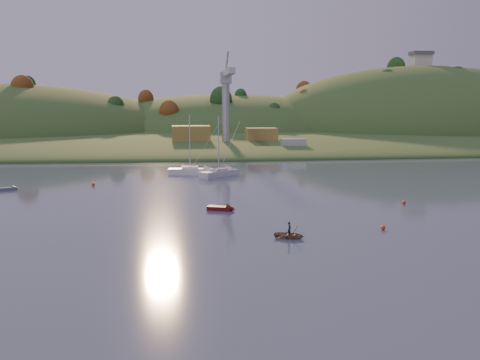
{
  "coord_description": "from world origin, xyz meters",
  "views": [
    {
      "loc": [
        -11.71,
        -34.44,
        13.35
      ],
      "look_at": [
        -3.31,
        38.35,
        2.97
      ],
      "focal_mm": 40.0,
      "sensor_mm": 36.0,
      "label": 1
    }
  ],
  "objects": [
    {
      "name": "canoe",
      "position": [
        -0.75,
        17.12,
        0.32
      ],
      "size": [
        3.66,
        3.2,
        0.63
      ],
      "primitive_type": "imported",
      "rotation": [
        0.0,
        0.0,
        1.17
      ],
      "color": "#836348",
      "rests_on": "ground"
    },
    {
      "name": "hill_center",
      "position": [
        10.0,
        210.0,
        0.0
      ],
      "size": [
        140.0,
        120.0,
        36.0
      ],
      "primitive_type": "ellipsoid",
      "color": "#26431B",
      "rests_on": "ground"
    },
    {
      "name": "sailboat_near",
      "position": [
        -4.32,
        64.3,
        0.73
      ],
      "size": [
        7.7,
        7.26,
        11.3
      ],
      "rotation": [
        0.0,
        0.0,
        0.73
      ],
      "color": "silver",
      "rests_on": "ground"
    },
    {
      "name": "shore_slope",
      "position": [
        0.0,
        165.0,
        0.0
      ],
      "size": [
        640.0,
        150.0,
        7.0
      ],
      "primitive_type": "ellipsoid",
      "color": "#26431B",
      "rests_on": "ground"
    },
    {
      "name": "grey_dinghy",
      "position": [
        -38.01,
        52.18,
        0.22
      ],
      "size": [
        3.07,
        2.0,
        1.08
      ],
      "rotation": [
        0.0,
        0.0,
        0.35
      ],
      "color": "slate",
      "rests_on": "ground"
    },
    {
      "name": "red_tender",
      "position": [
        -5.98,
        31.91,
        0.26
      ],
      "size": [
        3.83,
        2.56,
        1.24
      ],
      "rotation": [
        0.0,
        0.0,
        -0.4
      ],
      "color": "#550C0F",
      "rests_on": "ground"
    },
    {
      "name": "buoy_2",
      "position": [
        -25.84,
        55.07,
        0.25
      ],
      "size": [
        0.5,
        0.5,
        0.5
      ],
      "primitive_type": "sphere",
      "color": "#FF340D",
      "rests_on": "ground"
    },
    {
      "name": "buoy_3",
      "position": [
        -6.39,
        62.58,
        0.25
      ],
      "size": [
        0.5,
        0.5,
        0.5
      ],
      "primitive_type": "sphere",
      "color": "#FF340D",
      "rests_on": "ground"
    },
    {
      "name": "hill_right",
      "position": [
        95.0,
        195.0,
        0.0
      ],
      "size": [
        150.0,
        130.0,
        60.0
      ],
      "primitive_type": "ellipsoid",
      "color": "#26431B",
      "rests_on": "ground"
    },
    {
      "name": "buoy_1",
      "position": [
        18.47,
        33.52,
        0.25
      ],
      "size": [
        0.5,
        0.5,
        0.5
      ],
      "primitive_type": "sphere",
      "color": "#FF340D",
      "rests_on": "ground"
    },
    {
      "name": "paddler",
      "position": [
        -0.75,
        17.12,
        0.71
      ],
      "size": [
        0.51,
        0.61,
        1.41
      ],
      "primitive_type": "imported",
      "rotation": [
        0.0,
        0.0,
        1.17
      ],
      "color": "black",
      "rests_on": "ground"
    },
    {
      "name": "shed_west",
      "position": [
        -8.0,
        123.0,
        4.8
      ],
      "size": [
        11.0,
        8.0,
        4.8
      ],
      "primitive_type": "cube",
      "color": "olive",
      "rests_on": "wharf"
    },
    {
      "name": "hilltop_house",
      "position": [
        95.0,
        195.0,
        33.4
      ],
      "size": [
        9.0,
        7.0,
        6.45
      ],
      "color": "beige",
      "rests_on": "hill_right"
    },
    {
      "name": "ground",
      "position": [
        0.0,
        0.0,
        0.0
      ],
      "size": [
        500.0,
        500.0,
        0.0
      ],
      "primitive_type": "plane",
      "color": "#364258",
      "rests_on": "ground"
    },
    {
      "name": "buoy_0",
      "position": [
        10.01,
        19.53,
        0.25
      ],
      "size": [
        0.5,
        0.5,
        0.5
      ],
      "primitive_type": "sphere",
      "color": "#FF340D",
      "rests_on": "ground"
    },
    {
      "name": "wharf",
      "position": [
        5.0,
        122.0,
        1.2
      ],
      "size": [
        42.0,
        16.0,
        2.4
      ],
      "primitive_type": "cube",
      "color": "slate",
      "rests_on": "ground"
    },
    {
      "name": "sailboat_far",
      "position": [
        -9.57,
        68.19,
        0.74
      ],
      "size": [
        8.38,
        3.09,
        11.39
      ],
      "rotation": [
        0.0,
        0.0,
        -0.08
      ],
      "color": "white",
      "rests_on": "ground"
    },
    {
      "name": "dock_crane",
      "position": [
        2.0,
        118.39,
        17.17
      ],
      "size": [
        3.2,
        28.0,
        20.3
      ],
      "color": "#B7B7BC",
      "rests_on": "wharf"
    },
    {
      "name": "far_shore",
      "position": [
        0.0,
        230.0,
        0.0
      ],
      "size": [
        620.0,
        220.0,
        1.5
      ],
      "primitive_type": "cube",
      "color": "#26431B",
      "rests_on": "ground"
    },
    {
      "name": "hillside_trees",
      "position": [
        0.0,
        185.0,
        0.0
      ],
      "size": [
        280.0,
        50.0,
        32.0
      ],
      "primitive_type": null,
      "color": "#163F18",
      "rests_on": "ground"
    },
    {
      "name": "shed_east",
      "position": [
        13.0,
        124.0,
        4.4
      ],
      "size": [
        9.0,
        7.0,
        4.0
      ],
      "primitive_type": "cube",
      "color": "olive",
      "rests_on": "wharf"
    },
    {
      "name": "work_vessel",
      "position": [
        19.47,
        109.06,
        1.45
      ],
      "size": [
        15.97,
        6.01,
        4.07
      ],
      "rotation": [
        0.0,
        0.0,
        -0.02
      ],
      "color": "slate",
      "rests_on": "ground"
    }
  ]
}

